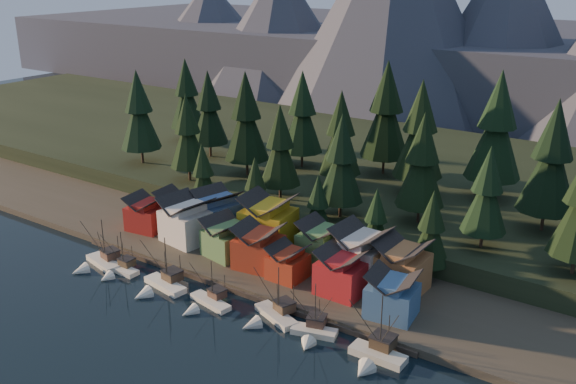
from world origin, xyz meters
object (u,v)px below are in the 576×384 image
Objects in this scene: boat_5 at (313,326)px; house_back_0 at (176,207)px; boat_6 at (375,348)px; house_back_1 at (217,210)px; boat_1 at (118,265)px; boat_2 at (160,279)px; boat_3 at (206,298)px; boat_4 at (271,310)px; boat_0 at (98,257)px; house_front_1 at (186,218)px; house_front_0 at (147,212)px.

boat_5 is 55.88m from house_back_0.
boat_6 is 67.35m from house_back_0.
house_back_1 is at bearing 156.29° from boat_6.
house_back_0 is (-5.82, 23.39, 4.08)m from boat_1.
house_back_1 is (-7.14, 26.06, 4.56)m from boat_2.
boat_5 is at bearing 4.01° from boat_1.
boat_4 is at bearing 22.62° from boat_3.
boat_6 reaches higher than boat_5.
boat_0 is 64.09m from boat_6.
boat_0 reaches higher than boat_1.
boat_3 is (29.82, 0.34, -0.39)m from boat_0.
boat_0 is 51.99m from boat_5.
house_front_1 reaches higher than boat_3.
boat_1 is at bearing 167.87° from boat_5.
house_front_0 is at bearing 114.55° from boat_0.
boat_6 is at bearing 12.13° from boat_2.
house_front_0 is 1.06× the size of house_back_0.
house_back_0 reaches higher than house_front_0.
boat_1 is 0.84× the size of boat_2.
boat_6 is (21.26, -0.72, 0.48)m from boat_4.
boat_0 is at bearing -154.72° from boat_4.
boat_4 is at bearing -25.16° from house_front_0.
boat_1 is 36.85m from boat_4.
house_back_0 is 0.78× the size of house_back_1.
house_front_1 is at bearing -37.01° from house_back_0.
house_back_0 is 11.08m from house_back_1.
boat_4 is (12.96, 2.80, 0.31)m from boat_3.
house_back_0 is at bearing 162.08° from boat_6.
boat_6 reaches higher than house_front_0.
house_back_0 reaches higher than boat_1.
boat_2 is at bearing -46.76° from house_front_0.
house_front_0 is (-33.39, 17.58, 4.06)m from boat_3.
boat_0 is 0.97× the size of boat_2.
boat_4 is 48.80m from house_front_0.
boat_2 is 29.73m from house_back_0.
boat_3 is 0.97× the size of boat_5.
boat_6 is (12.13, -0.36, 0.42)m from boat_5.
boat_2 is 27.40m from house_back_1.
house_front_1 is at bearing -91.06° from house_back_1.
boat_6 is (58.00, 2.16, 0.60)m from boat_1.
boat_3 is at bearing -42.87° from house_back_0.
house_front_1 is at bearing 126.73° from boat_2.
house_back_1 is at bearing 114.67° from boat_2.
boat_4 is 1.06× the size of boat_5.
boat_6 reaches higher than boat_3.
boat_1 is at bearing 15.78° from boat_0.
boat_1 is 0.93× the size of boat_5.
boat_4 is 1.01× the size of house_front_1.
boat_6 is at bearing 13.92° from boat_3.
house_front_1 reaches higher than boat_5.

